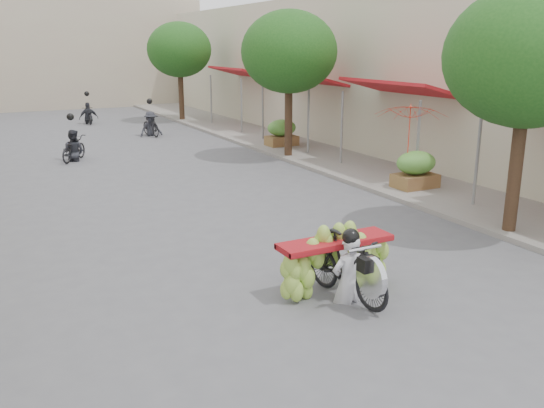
# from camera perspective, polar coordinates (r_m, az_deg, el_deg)

# --- Properties ---
(ground) EXTENTS (120.00, 120.00, 0.00)m
(ground) POSITION_cam_1_polar(r_m,az_deg,el_deg) (7.52, 18.11, -17.71)
(ground) COLOR #56565B
(ground) RESTS_ON ground
(sidewalk_right) EXTENTS (4.00, 60.00, 0.12)m
(sidewalk_right) POSITION_cam_1_polar(r_m,az_deg,el_deg) (22.89, 3.92, 5.46)
(sidewalk_right) COLOR gray
(sidewalk_right) RESTS_ON ground
(shophouse_row_right) EXTENTS (9.77, 40.00, 6.00)m
(shophouse_row_right) POSITION_cam_1_polar(r_m,az_deg,el_deg) (24.77, 15.48, 12.55)
(shophouse_row_right) COLOR #BCB69C
(shophouse_row_right) RESTS_ON ground
(far_building) EXTENTS (20.00, 6.00, 7.00)m
(far_building) POSITION_cam_1_polar(r_m,az_deg,el_deg) (42.53, -21.61, 13.71)
(far_building) COLOR #B0A28B
(far_building) RESTS_ON ground
(street_tree_near) EXTENTS (3.40, 3.40, 5.25)m
(street_tree_near) POSITION_cam_1_polar(r_m,az_deg,el_deg) (13.06, 24.06, 13.12)
(street_tree_near) COLOR #3A2719
(street_tree_near) RESTS_ON ground
(street_tree_mid) EXTENTS (3.40, 3.40, 5.25)m
(street_tree_mid) POSITION_cam_1_polar(r_m,az_deg,el_deg) (20.88, 1.69, 14.80)
(street_tree_mid) COLOR #3A2719
(street_tree_mid) RESTS_ON ground
(street_tree_far) EXTENTS (3.40, 3.40, 5.25)m
(street_tree_far) POSITION_cam_1_polar(r_m,az_deg,el_deg) (31.91, -9.16, 14.84)
(street_tree_far) COLOR #3A2719
(street_tree_far) RESTS_ON ground
(produce_crate_mid) EXTENTS (1.20, 0.88, 1.16)m
(produce_crate_mid) POSITION_cam_1_polar(r_m,az_deg,el_deg) (16.75, 14.06, 3.60)
(produce_crate_mid) COLOR brown
(produce_crate_mid) RESTS_ON ground
(produce_crate_far) EXTENTS (1.20, 0.88, 1.16)m
(produce_crate_far) POSITION_cam_1_polar(r_m,az_deg,el_deg) (23.26, 0.97, 7.28)
(produce_crate_far) COLOR brown
(produce_crate_far) RESTS_ON ground
(banana_motorbike) EXTENTS (2.20, 1.96, 2.06)m
(banana_motorbike) POSITION_cam_1_polar(r_m,az_deg,el_deg) (9.47, 7.06, -5.24)
(banana_motorbike) COLOR black
(banana_motorbike) RESTS_ON ground
(market_umbrella) EXTENTS (2.63, 2.63, 1.80)m
(market_umbrella) POSITION_cam_1_polar(r_m,az_deg,el_deg) (16.34, 13.66, 9.69)
(market_umbrella) COLOR red
(market_umbrella) RESTS_ON ground
(pedestrian) EXTENTS (1.02, 0.85, 1.78)m
(pedestrian) POSITION_cam_1_polar(r_m,az_deg,el_deg) (23.47, 0.65, 8.09)
(pedestrian) COLOR silver
(pedestrian) RESTS_ON ground
(bg_motorbike_a) EXTENTS (1.38, 1.63, 1.95)m
(bg_motorbike_a) POSITION_cam_1_polar(r_m,az_deg,el_deg) (21.87, -19.16, 6.00)
(bg_motorbike_a) COLOR black
(bg_motorbike_a) RESTS_ON ground
(bg_motorbike_b) EXTENTS (1.12, 1.74, 1.95)m
(bg_motorbike_b) POSITION_cam_1_polar(r_m,az_deg,el_deg) (27.01, -11.97, 8.38)
(bg_motorbike_b) COLOR black
(bg_motorbike_b) RESTS_ON ground
(bg_motorbike_c) EXTENTS (1.00, 1.50, 1.95)m
(bg_motorbike_c) POSITION_cam_1_polar(r_m,az_deg,el_deg) (32.13, -17.77, 9.03)
(bg_motorbike_c) COLOR black
(bg_motorbike_c) RESTS_ON ground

